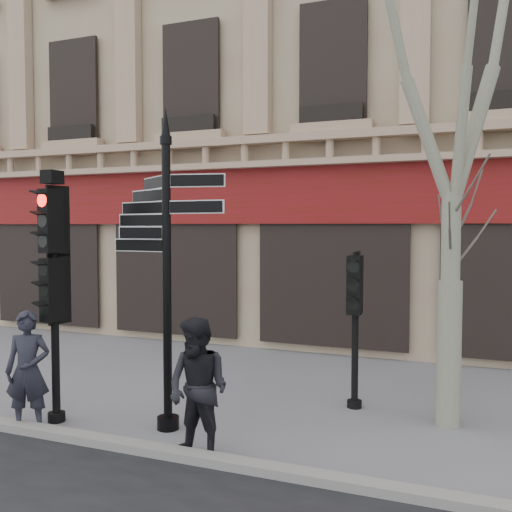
# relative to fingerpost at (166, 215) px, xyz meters

# --- Properties ---
(ground) EXTENTS (80.00, 80.00, 0.00)m
(ground) POSITION_rel_fingerpost_xyz_m (1.00, 0.53, -3.05)
(ground) COLOR slate
(ground) RESTS_ON ground
(kerb) EXTENTS (80.00, 0.25, 0.12)m
(kerb) POSITION_rel_fingerpost_xyz_m (1.00, -0.87, -2.99)
(kerb) COLOR gray
(kerb) RESTS_ON ground
(building) EXTENTS (28.00, 15.52, 18.00)m
(building) POSITION_rel_fingerpost_xyz_m (1.00, 13.01, 5.94)
(building) COLOR tan
(building) RESTS_ON ground
(fingerpost) EXTENTS (2.28, 2.28, 4.55)m
(fingerpost) POSITION_rel_fingerpost_xyz_m (0.00, 0.00, 0.00)
(fingerpost) COLOR black
(fingerpost) RESTS_ON ground
(traffic_signal_main) EXTENTS (0.44, 0.35, 3.70)m
(traffic_signal_main) POSITION_rel_fingerpost_xyz_m (-1.70, -0.34, -0.71)
(traffic_signal_main) COLOR black
(traffic_signal_main) RESTS_ON ground
(traffic_signal_secondary) EXTENTS (0.41, 0.30, 2.44)m
(traffic_signal_secondary) POSITION_rel_fingerpost_xyz_m (2.27, 1.94, -1.35)
(traffic_signal_secondary) COLOR black
(traffic_signal_secondary) RESTS_ON ground
(plane_tree) EXTENTS (3.07, 3.07, 8.16)m
(plane_tree) POSITION_rel_fingerpost_xyz_m (3.70, 1.64, 2.67)
(plane_tree) COLOR gray
(plane_tree) RESTS_ON ground
(pedestrian_a) EXTENTS (0.73, 0.63, 1.70)m
(pedestrian_a) POSITION_rel_fingerpost_xyz_m (-1.81, -0.77, -2.20)
(pedestrian_a) COLOR black
(pedestrian_a) RESTS_ON ground
(pedestrian_b) EXTENTS (0.96, 0.81, 1.77)m
(pedestrian_b) POSITION_rel_fingerpost_xyz_m (0.89, -0.77, -2.17)
(pedestrian_b) COLOR black
(pedestrian_b) RESTS_ON ground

